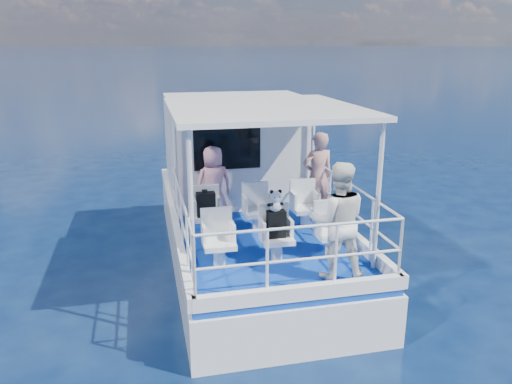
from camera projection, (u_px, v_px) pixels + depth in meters
ground at (260, 280)px, 9.08m from camera, size 2000.00×2000.00×0.00m
hull at (249, 258)px, 10.01m from camera, size 3.00×7.00×1.60m
deck at (248, 219)px, 9.77m from camera, size 2.90×6.90×0.10m
cabin at (236, 148)px, 10.66m from camera, size 2.85×2.00×2.20m
canopy at (263, 109)px, 8.00m from camera, size 3.00×3.20×0.08m
canopy_posts at (264, 178)px, 8.27m from camera, size 2.77×2.97×2.20m
railings at (268, 218)px, 8.14m from camera, size 2.84×3.59×1.00m
seat_port_fwd at (208, 224)px, 8.76m from camera, size 0.48×0.46×0.38m
seat_center_fwd at (258, 221)px, 8.95m from camera, size 0.48×0.46×0.38m
seat_stbd_fwd at (305, 217)px, 9.15m from camera, size 0.48×0.46×0.38m
seat_port_aft at (219, 253)px, 7.55m from camera, size 0.48×0.46×0.38m
seat_center_aft at (277, 248)px, 7.74m from camera, size 0.48×0.46×0.38m
seat_stbd_aft at (331, 243)px, 7.93m from camera, size 0.48×0.46×0.38m
passenger_port_fwd at (214, 184)px, 9.34m from camera, size 0.60×0.48×1.44m
passenger_stbd_fwd at (318, 176)px, 9.39m from camera, size 0.66×0.47×1.68m
passenger_stbd_aft at (338, 221)px, 6.99m from camera, size 0.95×0.81×1.70m
backpack_port at (206, 204)px, 8.56m from camera, size 0.32×0.18×0.42m
backpack_center at (276, 224)px, 7.62m from camera, size 0.28×0.16×0.42m
compact_camera at (204, 191)px, 8.48m from camera, size 0.09×0.06×0.06m
panda at (276, 201)px, 7.50m from camera, size 0.22×0.18×0.33m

